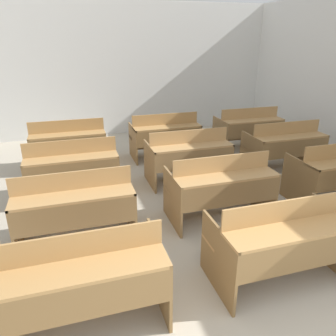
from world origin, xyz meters
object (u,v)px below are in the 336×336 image
(bench_third_left, at_px, (73,167))
(bench_third_right, at_px, (284,145))
(bench_third_center, at_px, (188,155))
(bench_back_center, at_px, (165,135))
(bench_front_center, at_px, (282,240))
(bench_second_center, at_px, (221,186))
(bench_back_right, at_px, (248,128))
(bench_back_left, at_px, (69,143))
(bench_second_left, at_px, (75,206))
(bench_front_left, at_px, (83,278))

(bench_third_left, xyz_separation_m, bench_third_right, (3.75, 0.01, 0.00))
(bench_third_center, relative_size, bench_back_center, 1.00)
(bench_front_center, relative_size, bench_third_left, 1.00)
(bench_second_center, xyz_separation_m, bench_third_left, (-1.85, 1.28, 0.00))
(bench_third_left, height_order, bench_back_right, same)
(bench_back_center, bearing_deg, bench_front_center, -89.51)
(bench_second_center, bearing_deg, bench_back_right, 53.67)
(bench_third_right, bearing_deg, bench_back_left, 160.89)
(bench_third_left, bearing_deg, bench_back_left, 91.28)
(bench_third_center, distance_m, bench_back_center, 1.29)
(bench_second_left, relative_size, bench_third_left, 1.00)
(bench_third_right, distance_m, bench_back_center, 2.29)
(bench_second_left, height_order, bench_second_center, same)
(bench_back_left, bearing_deg, bench_back_center, -0.40)
(bench_second_left, bearing_deg, bench_front_center, -34.31)
(bench_front_left, relative_size, bench_third_right, 1.00)
(bench_front_center, distance_m, bench_third_left, 3.19)
(bench_front_left, distance_m, bench_third_left, 2.57)
(bench_front_left, height_order, bench_front_center, same)
(bench_back_left, bearing_deg, bench_second_center, -54.15)
(bench_second_left, xyz_separation_m, bench_back_left, (-0.01, 2.59, 0.00))
(bench_front_left, bearing_deg, bench_front_center, -0.12)
(bench_second_center, bearing_deg, bench_third_center, 88.88)
(bench_second_center, relative_size, bench_back_right, 1.00)
(bench_front_left, relative_size, bench_second_center, 1.00)
(bench_front_center, bearing_deg, bench_back_left, 116.22)
(bench_third_left, relative_size, bench_back_right, 1.00)
(bench_front_center, relative_size, bench_back_center, 1.00)
(bench_front_left, height_order, bench_second_center, same)
(bench_front_center, height_order, bench_back_left, same)
(bench_second_left, distance_m, bench_third_left, 1.28)
(bench_back_center, bearing_deg, bench_back_left, 179.60)
(bench_second_left, xyz_separation_m, bench_second_center, (1.86, -0.01, 0.00))
(bench_back_right, bearing_deg, bench_back_left, 179.96)
(bench_front_left, bearing_deg, bench_back_left, 90.36)
(bench_second_center, distance_m, bench_back_right, 3.22)
(bench_third_left, distance_m, bench_back_right, 3.98)
(bench_third_center, distance_m, bench_third_right, 1.87)
(bench_front_left, xyz_separation_m, bench_third_center, (1.88, 2.58, 0.00))
(bench_back_left, bearing_deg, bench_second_left, -89.67)
(bench_third_left, bearing_deg, bench_third_center, 0.19)
(bench_third_center, bearing_deg, bench_back_center, 90.90)
(bench_second_left, distance_m, bench_third_center, 2.28)
(bench_second_center, bearing_deg, bench_front_left, -145.23)
(bench_second_left, bearing_deg, bench_back_left, 90.33)
(bench_second_center, distance_m, bench_third_center, 1.29)
(bench_second_left, relative_size, bench_third_right, 1.00)
(bench_second_center, distance_m, bench_back_center, 2.58)
(bench_front_center, height_order, bench_third_left, same)
(bench_front_left, relative_size, bench_back_right, 1.00)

